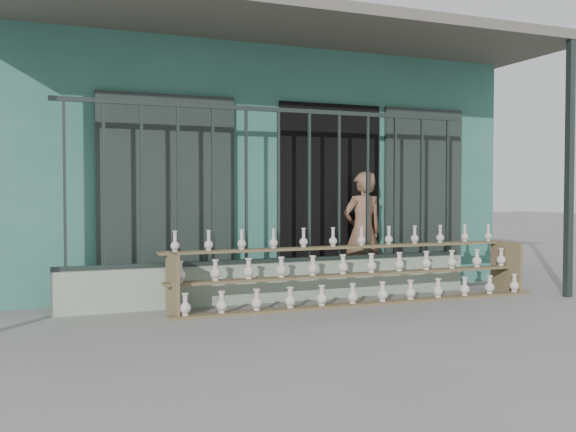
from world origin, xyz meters
name	(u,v)px	position (x,y,z in m)	size (l,w,h in m)	color
ground	(326,321)	(0.00, 0.00, 0.00)	(60.00, 60.00, 0.00)	slate
workshop_building	(212,170)	(0.00, 4.23, 1.62)	(7.40, 6.60, 3.21)	#2F6558
parapet_wall	(278,281)	(0.00, 1.30, 0.23)	(5.00, 0.20, 0.45)	gray
security_fence	(278,185)	(0.00, 1.30, 1.35)	(5.00, 0.04, 1.80)	#283330
shelf_rack	(358,271)	(0.82, 0.89, 0.36)	(4.50, 0.68, 0.85)	brown
elderly_woman	(363,232)	(1.25, 1.56, 0.77)	(0.56, 0.37, 1.53)	brown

